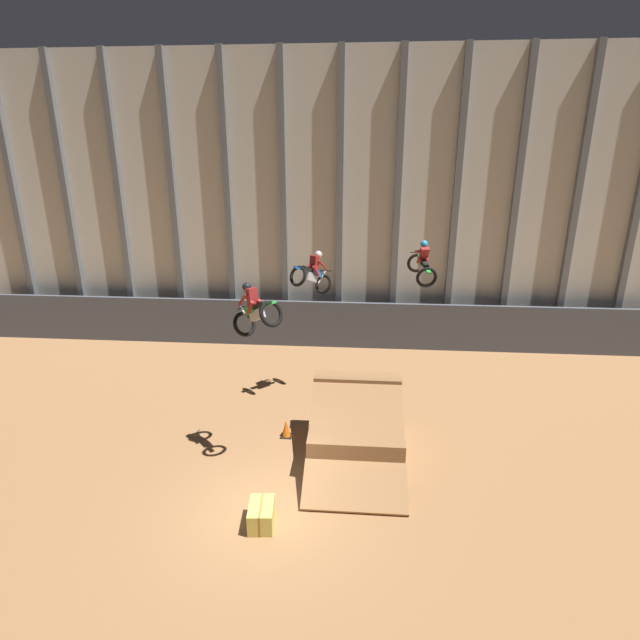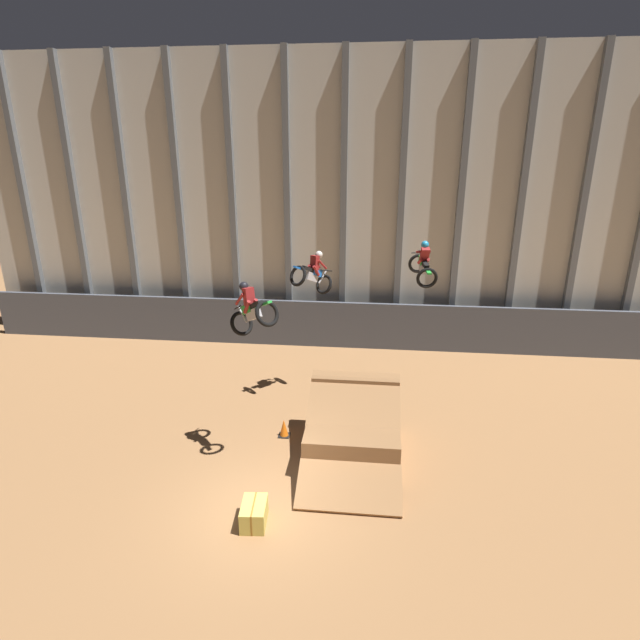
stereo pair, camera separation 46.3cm
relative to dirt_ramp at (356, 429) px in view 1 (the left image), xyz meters
The scene contains 9 objects.
ground_plane 3.76m from the dirt_ramp, 127.58° to the right, with size 60.00×60.00×0.00m, color #996B42.
arena_back_wall 11.30m from the dirt_ramp, 103.36° to the left, with size 32.00×0.40×12.92m.
lower_barrier 8.81m from the dirt_ramp, 104.81° to the left, with size 31.36×0.20×2.18m.
dirt_ramp is the anchor object (origin of this frame).
rider_bike_left_air 4.81m from the dirt_ramp, behind, with size 1.74×1.66×1.67m.
rider_bike_center_air 5.63m from the dirt_ramp, 114.52° to the left, with size 1.60×1.77×1.66m.
rider_bike_right_air 6.24m from the dirt_ramp, 61.65° to the left, with size 0.95×1.85×1.55m.
traffic_cone_near_ramp 2.36m from the dirt_ramp, 165.74° to the left, with size 0.36×0.36×0.58m.
hay_bale_trackside 4.16m from the dirt_ramp, 123.38° to the right, with size 0.68×0.95×0.57m.
Camera 1 is at (2.23, -10.42, 8.76)m, focal length 28.00 mm.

